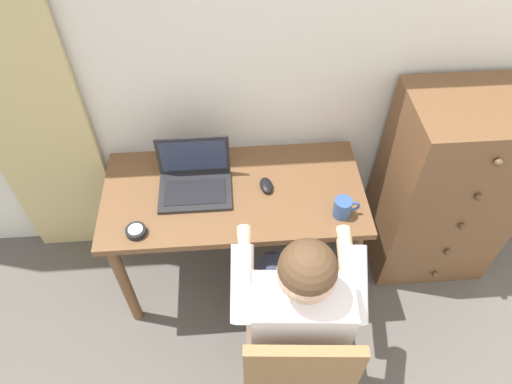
# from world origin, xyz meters

# --- Properties ---
(wall_back) EXTENTS (4.80, 0.05, 2.50)m
(wall_back) POSITION_xyz_m (0.00, 2.20, 1.25)
(wall_back) COLOR silver
(wall_back) RESTS_ON ground_plane
(curtain_panel) EXTENTS (0.52, 0.03, 2.22)m
(curtain_panel) POSITION_xyz_m (-1.18, 2.13, 1.11)
(curtain_panel) COLOR #CCB77A
(curtain_panel) RESTS_ON ground_plane
(desk) EXTENTS (1.24, 0.60, 0.73)m
(desk) POSITION_xyz_m (-0.25, 1.83, 0.62)
(desk) COLOR brown
(desk) RESTS_ON ground_plane
(dresser) EXTENTS (0.62, 0.50, 1.12)m
(dresser) POSITION_xyz_m (0.86, 1.91, 0.56)
(dresser) COLOR brown
(dresser) RESTS_ON ground_plane
(chair) EXTENTS (0.45, 0.43, 0.89)m
(chair) POSITION_xyz_m (-0.03, 1.08, 0.50)
(chair) COLOR brown
(chair) RESTS_ON ground_plane
(person_seated) EXTENTS (0.56, 0.60, 1.21)m
(person_seated) POSITION_xyz_m (-0.01, 1.27, 0.68)
(person_seated) COLOR #33384C
(person_seated) RESTS_ON ground_plane
(laptop) EXTENTS (0.34, 0.25, 0.24)m
(laptop) POSITION_xyz_m (-0.43, 1.87, 0.78)
(laptop) COLOR #232326
(laptop) RESTS_ON desk
(computer_mouse) EXTENTS (0.07, 0.11, 0.03)m
(computer_mouse) POSITION_xyz_m (-0.09, 1.84, 0.74)
(computer_mouse) COLOR black
(computer_mouse) RESTS_ON desk
(desk_clock) EXTENTS (0.09, 0.09, 0.03)m
(desk_clock) POSITION_xyz_m (-0.68, 1.61, 0.74)
(desk_clock) COLOR black
(desk_clock) RESTS_ON desk
(coffee_mug) EXTENTS (0.12, 0.08, 0.09)m
(coffee_mug) POSITION_xyz_m (0.24, 1.65, 0.77)
(coffee_mug) COLOR #33518C
(coffee_mug) RESTS_ON desk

